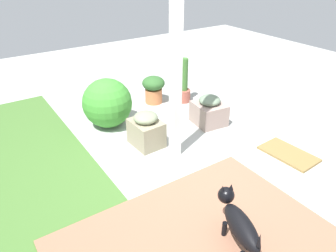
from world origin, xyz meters
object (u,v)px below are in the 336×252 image
Objects in this scene: stone_planter_nearest at (209,111)px; terracotta_pot_tall at (184,86)px; terracotta_pot_broad at (154,88)px; doormat at (288,154)px; porch_pillar at (176,58)px; round_shrub at (107,103)px; stone_planter_mid at (146,130)px; dog at (239,222)px.

terracotta_pot_tall is (0.85, -0.17, 0.07)m from stone_planter_nearest.
doormat is at bearing -166.11° from terracotta_pot_broad.
stone_planter_nearest is 1.09× the size of terracotta_pot_broad.
round_shrub is (1.19, 0.36, -0.90)m from porch_pillar.
round_shrub is at bearing 108.22° from terracotta_pot_broad.
stone_planter_nearest is (0.41, -0.90, -1.06)m from porch_pillar.
terracotta_pot_tall reaches higher than stone_planter_nearest.
terracotta_pot_tall is 2.10m from doormat.
stone_planter_mid is 1.03× the size of terracotta_pot_broad.
doormat is at bearing -67.08° from dog.
dog reaches higher than doormat.
stone_planter_nearest is at bearing -65.54° from porch_pillar.
stone_planter_mid is at bearing -166.90° from round_shrub.
dog reaches higher than stone_planter_nearest.
dog is at bearing 165.86° from porch_pillar.
dog is (-1.48, 0.37, -0.99)m from porch_pillar.
porch_pillar reaches higher than stone_planter_nearest.
stone_planter_nearest is 0.70× the size of round_shrub.
porch_pillar reaches higher than doormat.
stone_planter_nearest is 1.28m from doormat.
terracotta_pot_broad is 0.67× the size of doormat.
round_shrub reaches higher than doormat.
doormat is (-2.08, -0.13, -0.26)m from terracotta_pot_tall.
stone_planter_nearest is 1.06× the size of stone_planter_mid.
round_shrub reaches higher than dog.
terracotta_pot_tall is at bearing -40.18° from porch_pillar.
terracotta_pot_tall reaches higher than terracotta_pot_broad.
round_shrub is at bearing 93.04° from terracotta_pot_tall.
terracotta_pot_tall is 3.10m from dog.
doormat is at bearing -142.28° from round_shrub.
stone_planter_nearest is 1.08m from stone_planter_mid.
terracotta_pot_tall is at bearing -55.38° from stone_planter_mid.
dog is at bearing 146.02° from stone_planter_nearest.
terracotta_pot_broad reaches higher than dog.
stone_planter_nearest is 1.14m from terracotta_pot_broad.
porch_pillar is at bearing 157.73° from terracotta_pot_broad.
terracotta_pot_broad is at bearing 14.48° from stone_planter_nearest.
dog is (-1.89, 1.28, 0.07)m from stone_planter_nearest.
porch_pillar is 1.91m from terracotta_pot_broad.
porch_pillar is 1.93m from terracotta_pot_tall.
porch_pillar reaches higher than terracotta_pot_tall.
stone_planter_nearest reaches higher than doormat.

